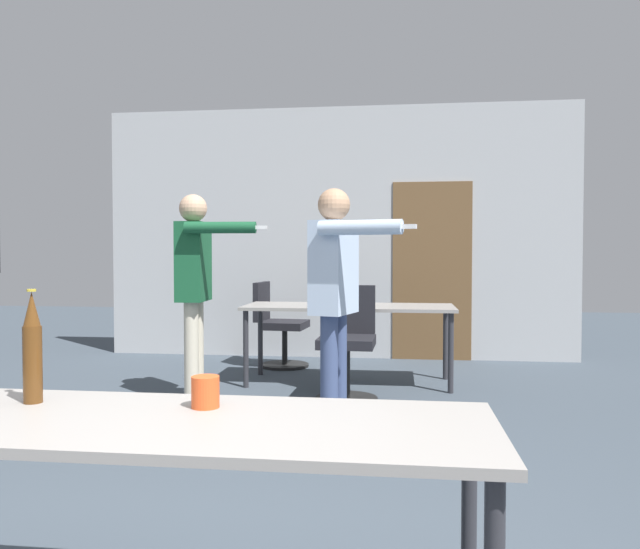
# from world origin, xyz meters

# --- Properties ---
(back_wall) EXTENTS (5.53, 0.12, 2.94)m
(back_wall) POSITION_xyz_m (0.03, 5.83, 1.46)
(back_wall) COLOR #B2B5B7
(back_wall) RESTS_ON ground_plane
(conference_table_near) EXTENTS (2.01, 0.64, 0.74)m
(conference_table_near) POSITION_xyz_m (-0.00, 0.26, 0.67)
(conference_table_near) COLOR gray
(conference_table_near) RESTS_ON ground_plane
(conference_table_far) EXTENTS (1.96, 0.73, 0.74)m
(conference_table_far) POSITION_xyz_m (0.25, 4.34, 0.67)
(conference_table_far) COLOR gray
(conference_table_far) RESTS_ON ground_plane
(person_left_plaid) EXTENTS (0.79, 0.57, 1.72)m
(person_left_plaid) POSITION_xyz_m (-0.96, 3.51, 1.05)
(person_left_plaid) COLOR beige
(person_left_plaid) RESTS_ON ground_plane
(person_far_watching) EXTENTS (0.72, 0.72, 1.68)m
(person_far_watching) POSITION_xyz_m (0.29, 2.77, 1.02)
(person_far_watching) COLOR #3D4C75
(person_far_watching) RESTS_ON ground_plane
(office_chair_far_right) EXTENTS (0.52, 0.56, 0.95)m
(office_chair_far_right) POSITION_xyz_m (0.29, 3.71, 0.45)
(office_chair_far_right) COLOR black
(office_chair_far_right) RESTS_ON ground_plane
(office_chair_side_rolled) EXTENTS (0.57, 0.52, 0.92)m
(office_chair_side_rolled) POSITION_xyz_m (-0.58, 5.13, 0.43)
(office_chair_side_rolled) COLOR black
(office_chair_side_rolled) RESTS_ON ground_plane
(beer_bottle) EXTENTS (0.06, 0.06, 0.37)m
(beer_bottle) POSITION_xyz_m (-0.48, 0.40, 0.92)
(beer_bottle) COLOR #563314
(beer_bottle) RESTS_ON conference_table_near
(drink_cup) EXTENTS (0.09, 0.09, 0.10)m
(drink_cup) POSITION_xyz_m (0.11, 0.41, 0.79)
(drink_cup) COLOR #E05123
(drink_cup) RESTS_ON conference_table_near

